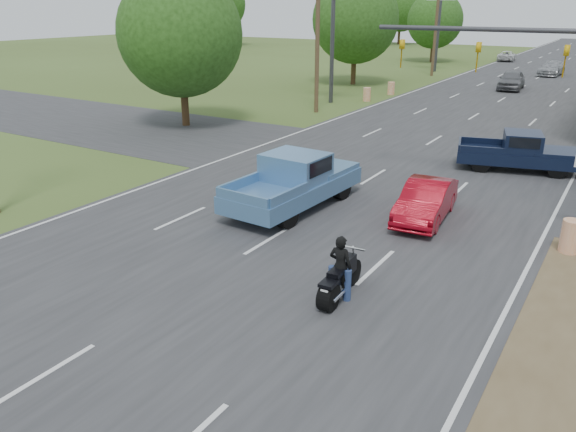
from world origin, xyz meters
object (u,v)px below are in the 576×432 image
Objects in this scene: motorcycle at (339,282)px; distant_car_grey at (512,80)px; red_convertible at (426,201)px; distant_car_white at (507,56)px; navy_pickup at (522,151)px; blue_pickup at (296,180)px; distant_car_silver at (551,69)px; rider at (340,270)px.

distant_car_grey reaches higher than motorcycle.
motorcycle is at bearing -88.44° from distant_car_grey.
red_convertible is 60.83m from distant_car_white.
distant_car_grey reaches higher than distant_car_white.
distant_car_white is (-11.52, 51.96, -0.24)m from navy_pickup.
motorcycle is at bearing -47.01° from blue_pickup.
motorcycle is at bearing -95.12° from red_convertible.
navy_pickup is 1.22× the size of distant_car_white.
motorcycle is 0.50× the size of distant_car_white.
motorcycle is at bearing -83.45° from distant_car_silver.
motorcycle is 0.41× the size of navy_pickup.
red_convertible is at bearing -25.49° from navy_pickup.
blue_pickup is (-4.45, 5.32, 0.49)m from motorcycle.
navy_pickup is at bearing 95.49° from distant_car_white.
navy_pickup is at bearing 60.25° from blue_pickup.
navy_pickup is at bearing 81.94° from motorcycle.
blue_pickup is 1.24× the size of distant_car_silver.
distant_car_grey reaches higher than rider.
distant_car_white is at bearing 121.23° from distant_car_silver.
rider is 0.33× the size of distant_car_silver.
red_convertible is 1.80× the size of motorcycle.
navy_pickup is 38.42m from distant_car_silver.
rider is at bearing -46.72° from blue_pickup.
navy_pickup is at bearing -80.09° from distant_car_silver.
distant_car_grey is at bearing -92.54° from distant_car_silver.
blue_pickup is at bearing 127.68° from motorcycle.
distant_car_silver is (1.66, 47.38, -0.29)m from blue_pickup.
distant_car_silver is at bearing 79.64° from distant_car_grey.
blue_pickup reaches higher than distant_car_silver.
red_convertible is at bearing -83.07° from distant_car_silver.
motorcycle is 1.40× the size of rider.
blue_pickup reaches higher than distant_car_grey.
blue_pickup reaches higher than navy_pickup.
distant_car_white is (-5.91, 26.33, -0.18)m from distant_car_grey.
distant_car_white is (-10.03, 66.42, -0.18)m from rider.
blue_pickup is at bearing -52.03° from rider.
red_convertible reaches higher than motorcycle.
rider reaches higher than distant_car_white.
blue_pickup is at bearing -47.58° from navy_pickup.
distant_car_grey is (-5.61, 25.63, -0.06)m from navy_pickup.
red_convertible is 4.57m from blue_pickup.
navy_pickup is 53.22m from distant_car_white.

